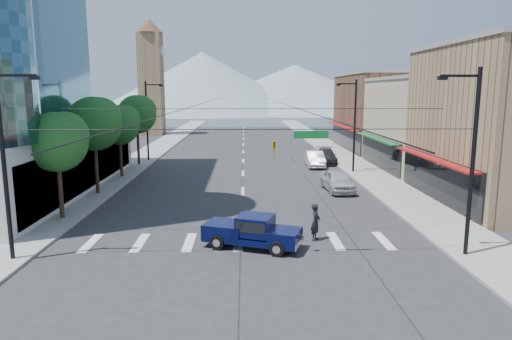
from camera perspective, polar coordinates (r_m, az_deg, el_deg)
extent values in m
plane|color=#28282B|center=(23.14, -1.76, -10.18)|extent=(160.00, 160.00, 0.00)
cube|color=gray|center=(63.41, -12.53, 2.51)|extent=(4.00, 120.00, 0.15)
cube|color=gray|center=(63.36, 9.32, 2.61)|extent=(4.00, 120.00, 0.15)
cube|color=tan|center=(49.98, 22.02, 5.21)|extent=(12.00, 14.00, 9.00)
cube|color=brown|center=(64.92, 16.45, 6.88)|extent=(12.00, 18.00, 10.00)
cube|color=#8C6B4C|center=(85.38, -12.94, 10.33)|extent=(4.00, 4.00, 18.00)
cone|color=brown|center=(86.12, -13.22, 17.13)|extent=(4.80, 4.80, 2.40)
cone|color=gray|center=(172.43, -6.65, 10.82)|extent=(80.00, 80.00, 22.00)
cone|color=gray|center=(182.82, 4.82, 10.16)|extent=(90.00, 90.00, 18.00)
cylinder|color=black|center=(30.49, -23.29, -1.64)|extent=(0.28, 0.28, 4.55)
sphere|color=#1C541F|center=(30.12, -23.63, 3.22)|extent=(3.64, 3.64, 3.64)
sphere|color=#1C541F|center=(30.21, -22.77, 4.06)|extent=(2.86, 2.86, 2.86)
cylinder|color=black|center=(36.93, -19.35, 0.94)|extent=(0.28, 0.28, 5.11)
sphere|color=#1C541F|center=(36.62, -19.61, 5.45)|extent=(4.09, 4.09, 4.09)
sphere|color=#1C541F|center=(36.76, -18.91, 6.13)|extent=(3.21, 3.21, 3.21)
cylinder|color=black|center=(43.62, -16.55, 2.01)|extent=(0.28, 0.28, 4.55)
sphere|color=#1C541F|center=(43.36, -16.72, 5.41)|extent=(3.64, 3.64, 3.64)
sphere|color=#1C541F|center=(43.52, -16.13, 5.98)|extent=(2.86, 2.86, 2.86)
cylinder|color=black|center=(50.33, -14.53, 3.42)|extent=(0.28, 0.28, 5.11)
sphere|color=#1C541F|center=(50.10, -14.67, 6.74)|extent=(4.09, 4.09, 4.09)
sphere|color=#1C541F|center=(50.28, -14.17, 7.23)|extent=(3.21, 3.21, 3.21)
cylinder|color=black|center=(23.69, -28.96, 0.30)|extent=(0.20, 0.20, 9.00)
cylinder|color=black|center=(23.57, 25.43, 0.54)|extent=(0.20, 0.20, 9.00)
cylinder|color=black|center=(20.81, -1.87, 5.10)|extent=(21.60, 0.04, 0.04)
imported|color=gold|center=(20.97, 2.26, 2.24)|extent=(0.16, 0.20, 1.00)
cube|color=#0C6626|center=(21.06, 6.91, 4.40)|extent=(1.60, 0.06, 0.35)
cylinder|color=black|center=(52.99, -13.47, 5.88)|extent=(0.20, 0.20, 9.00)
cube|color=black|center=(52.71, -12.68, 10.36)|extent=(1.80, 0.12, 0.12)
cube|color=black|center=(52.56, -11.81, 10.28)|extent=(0.40, 0.25, 0.18)
cylinder|color=black|center=(45.15, 12.23, 5.29)|extent=(0.20, 0.20, 9.00)
cube|color=black|center=(44.82, 11.28, 10.53)|extent=(1.80, 0.12, 0.12)
cube|color=black|center=(44.65, 10.26, 10.44)|extent=(0.40, 0.25, 0.18)
cube|color=#070C39|center=(23.58, -0.50, -8.52)|extent=(5.23, 3.34, 0.31)
cube|color=#070C39|center=(22.99, 3.66, -8.09)|extent=(1.92, 2.08, 0.49)
cube|color=#070C39|center=(23.31, -0.08, -6.90)|extent=(2.16, 2.13, 0.98)
cube|color=black|center=(23.28, -0.08, -6.69)|extent=(2.00, 2.09, 0.54)
cube|color=#070C39|center=(23.93, -3.78, -7.25)|extent=(2.54, 2.38, 0.58)
cube|color=silver|center=(22.95, 5.40, -9.09)|extent=(0.67, 1.64, 0.31)
cube|color=silver|center=(24.43, -6.03, -7.91)|extent=(0.67, 1.64, 0.27)
cylinder|color=black|center=(22.41, 2.64, -9.84)|extent=(0.80, 0.51, 0.75)
cylinder|color=black|center=(23.97, 3.74, -8.53)|extent=(0.80, 0.51, 0.75)
cylinder|color=black|center=(23.39, -4.86, -9.01)|extent=(0.80, 0.51, 0.75)
cylinder|color=black|center=(24.88, -3.32, -7.82)|extent=(0.80, 0.51, 0.75)
imported|color=black|center=(24.77, 7.46, -6.46)|extent=(0.73, 0.86, 2.01)
imported|color=silver|center=(37.04, 10.17, -1.31)|extent=(2.33, 5.10, 1.70)
imported|color=silver|center=(48.59, 7.36, 1.36)|extent=(1.84, 5.00, 1.63)
imported|color=#28282A|center=(51.23, 8.72, 1.74)|extent=(2.70, 5.64, 1.58)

